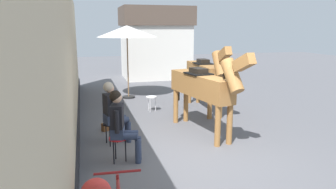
{
  "coord_description": "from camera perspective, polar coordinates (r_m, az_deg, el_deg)",
  "views": [
    {
      "loc": [
        -2.2,
        -5.43,
        2.51
      ],
      "look_at": [
        -0.4,
        1.2,
        1.05
      ],
      "focal_mm": 33.78,
      "sensor_mm": 36.0,
      "label": 1
    }
  ],
  "objects": [
    {
      "name": "saddled_horse_far",
      "position": [
        9.58,
        6.76,
        3.8
      ],
      "size": [
        0.52,
        3.0,
        2.06
      ],
      "color": "#9E6B38",
      "rests_on": "ground_plane"
    },
    {
      "name": "satchel_bag",
      "position": [
        8.03,
        -10.94,
        -5.69
      ],
      "size": [
        0.3,
        0.26,
        0.2
      ],
      "primitive_type": "cube",
      "rotation": [
        0.0,
        0.0,
        0.6
      ],
      "color": "brown",
      "rests_on": "ground_plane"
    },
    {
      "name": "pub_facade_wall",
      "position": [
        7.01,
        -17.91,
        3.43
      ],
      "size": [
        0.34,
        14.0,
        3.4
      ],
      "color": "#CCB793",
      "rests_on": "ground_plane"
    },
    {
      "name": "spare_stool_white",
      "position": [
        9.61,
        -3.02,
        -0.69
      ],
      "size": [
        0.32,
        0.32,
        0.46
      ],
      "color": "white",
      "rests_on": "ground_plane"
    },
    {
      "name": "ground_plane",
      "position": [
        9.07,
        -0.54,
        -4.06
      ],
      "size": [
        40.0,
        40.0,
        0.0
      ],
      "primitive_type": "plane",
      "color": "#56565B"
    },
    {
      "name": "seated_visitor_far",
      "position": [
        6.93,
        -9.89,
        -2.69
      ],
      "size": [
        0.61,
        0.48,
        1.39
      ],
      "color": "black",
      "rests_on": "ground_plane"
    },
    {
      "name": "distant_cottage",
      "position": [
        16.06,
        -2.25,
        9.47
      ],
      "size": [
        3.4,
        2.6,
        3.5
      ],
      "color": "silver",
      "rests_on": "ground_plane"
    },
    {
      "name": "seated_visitor_near",
      "position": [
        5.98,
        -8.52,
        -5.02
      ],
      "size": [
        0.61,
        0.48,
        1.39
      ],
      "color": "red",
      "rests_on": "ground_plane"
    },
    {
      "name": "saddled_horse_near",
      "position": [
        7.44,
        6.4,
        1.46
      ],
      "size": [
        0.85,
        2.97,
        2.06
      ],
      "color": "#9E6B38",
      "rests_on": "ground_plane"
    },
    {
      "name": "cafe_parasol",
      "position": [
        11.32,
        -7.42,
        11.16
      ],
      "size": [
        2.1,
        2.1,
        2.58
      ],
      "color": "black",
      "rests_on": "ground_plane"
    }
  ]
}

